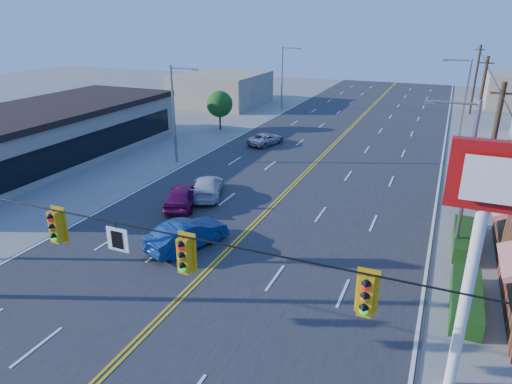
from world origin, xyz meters
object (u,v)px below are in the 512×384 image
at_px(car_magenta, 183,196).
at_px(car_white, 207,187).
at_px(car_blue, 187,235).
at_px(signal_span, 85,248).
at_px(kfc_pylon, 480,223).
at_px(car_silver, 266,139).

distance_m(car_magenta, car_white, 2.28).
distance_m(car_magenta, car_blue, 5.79).
relative_size(signal_span, car_white, 5.24).
xyz_separation_m(signal_span, car_white, (-4.66, 16.05, -4.21)).
xyz_separation_m(kfc_pylon, car_magenta, (-16.36, 9.84, -5.30)).
bearing_deg(car_magenta, car_blue, 105.24).
distance_m(car_blue, car_silver, 21.37).
distance_m(kfc_pylon, car_white, 20.57).
bearing_deg(kfc_pylon, car_silver, 123.21).
bearing_deg(signal_span, kfc_pylon, 19.78).
relative_size(kfc_pylon, car_white, 1.83).
distance_m(signal_span, car_magenta, 15.37).
height_order(car_blue, car_silver, car_blue).
relative_size(car_magenta, car_white, 0.94).
bearing_deg(car_white, car_blue, 89.03).
xyz_separation_m(signal_span, car_silver, (-5.92, 30.04, -4.32)).
distance_m(signal_span, car_white, 17.24).
bearing_deg(signal_span, car_blue, 102.75).
distance_m(signal_span, car_blue, 10.13).
height_order(kfc_pylon, car_magenta, kfc_pylon).
height_order(kfc_pylon, car_blue, kfc_pylon).
relative_size(signal_span, kfc_pylon, 2.86).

